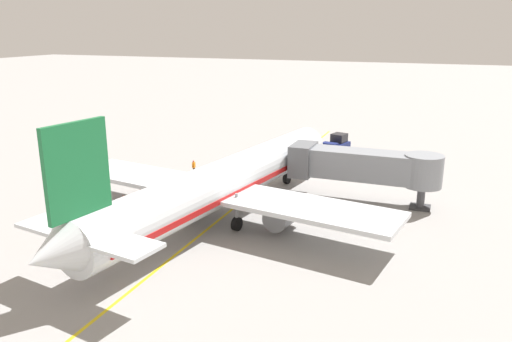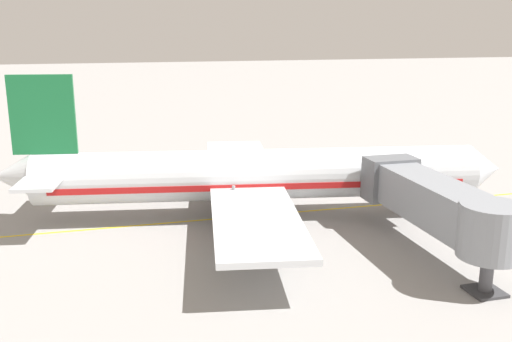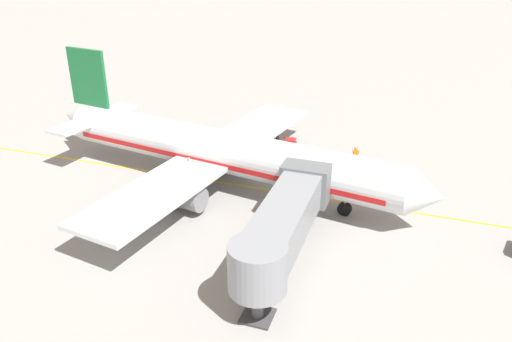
{
  "view_description": "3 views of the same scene",
  "coord_description": "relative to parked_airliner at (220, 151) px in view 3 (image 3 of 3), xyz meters",
  "views": [
    {
      "loc": [
        17.36,
        -35.99,
        15.72
      ],
      "look_at": [
        1.93,
        3.65,
        3.52
      ],
      "focal_mm": 35.51,
      "sensor_mm": 36.0,
      "label": 1
    },
    {
      "loc": [
        39.44,
        -9.77,
        13.71
      ],
      "look_at": [
        2.86,
        -0.08,
        4.2
      ],
      "focal_mm": 40.08,
      "sensor_mm": 36.0,
      "label": 2
    },
    {
      "loc": [
        37.03,
        16.45,
        19.97
      ],
      "look_at": [
        2.17,
        4.45,
        2.73
      ],
      "focal_mm": 35.03,
      "sensor_mm": 36.0,
      "label": 3
    }
  ],
  "objects": [
    {
      "name": "ground_plane",
      "position": [
        -0.31,
        -0.54,
        -3.19
      ],
      "size": [
        400.0,
        400.0,
        0.0
      ],
      "primitive_type": "plane",
      "color": "gray"
    },
    {
      "name": "gate_lead_in_line",
      "position": [
        -0.31,
        -0.54,
        -3.18
      ],
      "size": [
        0.24,
        80.0,
        0.01
      ],
      "primitive_type": "cube",
      "color": "gold",
      "rests_on": "ground"
    },
    {
      "name": "parked_airliner",
      "position": [
        0.0,
        0.0,
        0.0
      ],
      "size": [
        30.45,
        37.26,
        10.63
      ],
      "color": "silver",
      "rests_on": "ground"
    },
    {
      "name": "jet_bridge",
      "position": [
        10.04,
        8.62,
        0.27
      ],
      "size": [
        13.66,
        3.5,
        4.98
      ],
      "color": "gray",
      "rests_on": "ground"
    },
    {
      "name": "baggage_tug_lead",
      "position": [
        -9.19,
        3.22,
        -2.47
      ],
      "size": [
        1.46,
        2.59,
        1.62
      ],
      "color": "#B21E1E",
      "rests_on": "ground"
    },
    {
      "name": "baggage_tug_trailing",
      "position": [
        -5.2,
        1.02,
        -2.47
      ],
      "size": [
        2.31,
        2.76,
        1.62
      ],
      "color": "silver",
      "rests_on": "ground"
    },
    {
      "name": "baggage_tug_spare",
      "position": [
        -6.4,
        6.48,
        -2.47
      ],
      "size": [
        1.99,
        2.76,
        1.62
      ],
      "color": "#1E339E",
      "rests_on": "ground"
    },
    {
      "name": "baggage_cart_front",
      "position": [
        -5.8,
        1.58,
        -2.24
      ],
      "size": [
        1.36,
        2.92,
        1.58
      ],
      "color": "#4C4C51",
      "rests_on": "ground"
    },
    {
      "name": "baggage_cart_second_in_train",
      "position": [
        -6.44,
        -1.46,
        -2.24
      ],
      "size": [
        1.36,
        2.92,
        1.58
      ],
      "color": "#4C4C51",
      "rests_on": "ground"
    },
    {
      "name": "baggage_cart_third_in_train",
      "position": [
        -6.89,
        -4.33,
        -2.24
      ],
      "size": [
        1.36,
        2.92,
        1.58
      ],
      "color": "#4C4C51",
      "rests_on": "ground"
    },
    {
      "name": "baggage_cart_tail_end",
      "position": [
        -7.35,
        -7.3,
        -2.24
      ],
      "size": [
        1.36,
        2.92,
        1.58
      ],
      "color": "#4C4C51",
      "rests_on": "ground"
    },
    {
      "name": "ground_crew_wing_walker",
      "position": [
        -8.58,
        10.56,
        -2.23
      ],
      "size": [
        0.26,
        0.73,
        1.69
      ],
      "color": "#232328",
      "rests_on": "ground"
    },
    {
      "name": "ground_crew_loader",
      "position": [
        -8.54,
        -2.2,
        -2.23
      ],
      "size": [
        0.73,
        0.3,
        1.69
      ],
      "color": "#232328",
      "rests_on": "ground"
    },
    {
      "name": "safety_cone_nose_left",
      "position": [
        -1.54,
        9.97,
        -2.9
      ],
      "size": [
        0.36,
        0.36,
        0.59
      ],
      "color": "black",
      "rests_on": "ground"
    },
    {
      "name": "safety_cone_nose_right",
      "position": [
        -3.85,
        16.34,
        -2.9
      ],
      "size": [
        0.36,
        0.36,
        0.59
      ],
      "color": "black",
      "rests_on": "ground"
    },
    {
      "name": "safety_cone_wing_tip",
      "position": [
        -0.92,
        12.08,
        -2.9
      ],
      "size": [
        0.36,
        0.36,
        0.59
      ],
      "color": "black",
      "rests_on": "ground"
    }
  ]
}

